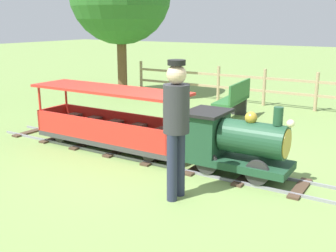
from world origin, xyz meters
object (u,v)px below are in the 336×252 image
object	(u,v)px
locomotive	(233,141)
passenger_car	(110,125)
park_bench	(234,101)
conductor_person	(176,119)

from	to	relation	value
locomotive	passenger_car	xyz separation A→B (m)	(0.00, -2.11, -0.06)
locomotive	park_bench	xyz separation A→B (m)	(-2.93, -1.24, -0.07)
locomotive	conductor_person	distance (m)	1.15
conductor_person	park_bench	bearing A→B (deg)	-166.25
passenger_car	conductor_person	world-z (taller)	conductor_person
locomotive	conductor_person	bearing A→B (deg)	-14.93
locomotive	conductor_person	world-z (taller)	conductor_person
park_bench	passenger_car	bearing A→B (deg)	-16.66
park_bench	locomotive	bearing A→B (deg)	22.87
passenger_car	conductor_person	bearing A→B (deg)	61.16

